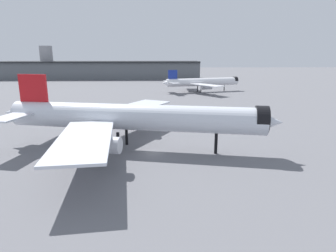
{
  "coord_description": "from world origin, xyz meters",
  "views": [
    {
      "loc": [
        0.65,
        -57.05,
        19.91
      ],
      "look_at": [
        3.25,
        1.37,
        5.52
      ],
      "focal_mm": 30.58,
      "sensor_mm": 36.0,
      "label": 1
    }
  ],
  "objects": [
    {
      "name": "ground",
      "position": [
        0.0,
        0.0,
        0.0
      ],
      "size": [
        900.0,
        900.0,
        0.0
      ],
      "primitive_type": "plane",
      "color": "slate"
    },
    {
      "name": "service_truck_front",
      "position": [
        -15.28,
        38.37,
        1.59
      ],
      "size": [
        3.38,
        5.82,
        3.0
      ],
      "rotation": [
        0.0,
        0.0,
        4.53
      ],
      "color": "black",
      "rests_on": "ground"
    },
    {
      "name": "terminal_building",
      "position": [
        -49.78,
        202.79,
        7.96
      ],
      "size": [
        174.03,
        34.87,
        28.25
      ],
      "rotation": [
        0.0,
        0.0,
        -0.01
      ],
      "color": "slate",
      "rests_on": "ground"
    },
    {
      "name": "airliner_far_taxiway",
      "position": [
        27.07,
        103.81,
        5.5
      ],
      "size": [
        47.38,
        42.41,
        12.49
      ],
      "rotation": [
        0.0,
        0.0,
        0.28
      ],
      "color": "white",
      "rests_on": "ground"
    },
    {
      "name": "airliner_near_gate",
      "position": [
        -4.44,
        3.02,
        7.04
      ],
      "size": [
        61.08,
        55.01,
        15.99
      ],
      "rotation": [
        0.0,
        0.0,
        -0.21
      ],
      "color": "silver",
      "rests_on": "ground"
    },
    {
      "name": "baggage_tug_wing",
      "position": [
        -25.81,
        34.37,
        0.97
      ],
      "size": [
        2.7,
        3.54,
        1.85
      ],
      "rotation": [
        0.0,
        0.0,
        1.25
      ],
      "color": "black",
      "rests_on": "ground"
    }
  ]
}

